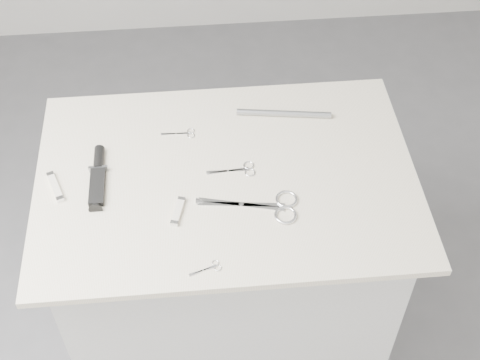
{
  "coord_description": "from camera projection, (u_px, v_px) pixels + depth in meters",
  "views": [
    {
      "loc": [
        -0.07,
        -1.18,
        2.21
      ],
      "look_at": [
        0.03,
        -0.02,
        0.92
      ],
      "focal_mm": 50.0,
      "sensor_mm": 36.0,
      "label": 1
    }
  ],
  "objects": [
    {
      "name": "large_shears",
      "position": [
        270.0,
        206.0,
        1.68
      ],
      "size": [
        0.26,
        0.11,
        0.01
      ],
      "rotation": [
        0.0,
        0.0,
        -0.18
      ],
      "color": "silver",
      "rests_on": "display_board"
    },
    {
      "name": "metal_rail",
      "position": [
        284.0,
        113.0,
        1.9
      ],
      "size": [
        0.27,
        0.06,
        0.02
      ],
      "primitive_type": "cylinder",
      "rotation": [
        0.0,
        1.57,
        -0.15
      ],
      "color": "#919499",
      "rests_on": "display_board"
    },
    {
      "name": "sheathed_knife",
      "position": [
        98.0,
        174.0,
        1.75
      ],
      "size": [
        0.05,
        0.2,
        0.03
      ],
      "rotation": [
        0.0,
        0.0,
        1.57
      ],
      "color": "black",
      "rests_on": "display_board"
    },
    {
      "name": "ground",
      "position": [
        230.0,
        345.0,
        2.44
      ],
      "size": [
        4.0,
        4.0,
        0.01
      ],
      "primitive_type": "cube",
      "color": "slate",
      "rests_on": "ground"
    },
    {
      "name": "embroidery_scissors_b",
      "position": [
        184.0,
        133.0,
        1.86
      ],
      "size": [
        0.09,
        0.04,
        0.0
      ],
      "rotation": [
        0.0,
        0.0,
        -0.04
      ],
      "color": "silver",
      "rests_on": "display_board"
    },
    {
      "name": "tiny_scissors",
      "position": [
        209.0,
        268.0,
        1.55
      ],
      "size": [
        0.08,
        0.04,
        0.0
      ],
      "rotation": [
        0.0,
        0.0,
        0.32
      ],
      "color": "silver",
      "rests_on": "display_board"
    },
    {
      "name": "pocket_knife_a",
      "position": [
        55.0,
        186.0,
        1.72
      ],
      "size": [
        0.06,
        0.11,
        0.01
      ],
      "rotation": [
        0.0,
        0.0,
        1.93
      ],
      "color": "silver",
      "rests_on": "display_board"
    },
    {
      "name": "plinth",
      "position": [
        229.0,
        275.0,
        2.1
      ],
      "size": [
        0.9,
        0.6,
        0.9
      ],
      "primitive_type": "cube",
      "color": "silver",
      "rests_on": "ground"
    },
    {
      "name": "display_board",
      "position": [
        226.0,
        177.0,
        1.76
      ],
      "size": [
        1.0,
        0.7,
        0.02
      ],
      "primitive_type": "cube",
      "color": "beige",
      "rests_on": "plinth"
    },
    {
      "name": "pocket_knife_b",
      "position": [
        178.0,
        211.0,
        1.66
      ],
      "size": [
        0.04,
        0.09,
        0.01
      ],
      "rotation": [
        0.0,
        0.0,
        1.31
      ],
      "color": "silver",
      "rests_on": "display_board"
    },
    {
      "name": "embroidery_scissors_a",
      "position": [
        240.0,
        170.0,
        1.76
      ],
      "size": [
        0.13,
        0.06,
        0.0
      ],
      "rotation": [
        0.0,
        0.0,
        0.04
      ],
      "color": "silver",
      "rests_on": "display_board"
    }
  ]
}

